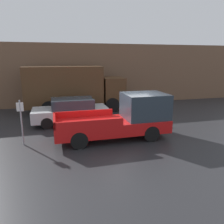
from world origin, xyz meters
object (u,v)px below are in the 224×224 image
(pickup_truck, at_px, (124,118))
(delivery_truck, at_px, (72,87))
(parking_sign, at_px, (21,120))
(car, at_px, (71,111))

(pickup_truck, relative_size, delivery_truck, 0.77)
(parking_sign, bearing_deg, delivery_truck, 65.42)
(pickup_truck, distance_m, car, 4.02)
(pickup_truck, height_order, car, pickup_truck)
(pickup_truck, xyz_separation_m, delivery_truck, (-2.00, 6.39, 0.81))
(pickup_truck, xyz_separation_m, parking_sign, (-4.82, 0.21, 0.18))
(pickup_truck, height_order, delivery_truck, delivery_truck)
(pickup_truck, xyz_separation_m, car, (-2.37, 3.23, -0.23))
(pickup_truck, bearing_deg, parking_sign, 177.51)
(car, xyz_separation_m, parking_sign, (-2.45, -3.02, 0.41))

